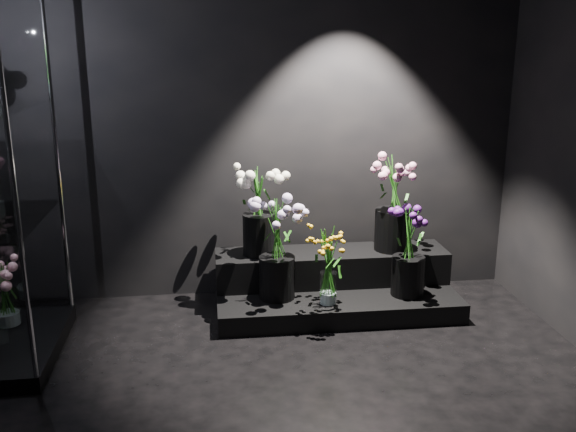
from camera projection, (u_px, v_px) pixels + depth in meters
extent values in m
plane|color=black|center=(255.00, 116.00, 4.79)|extent=(4.00, 0.00, 4.00)
plane|color=black|center=(454.00, 425.00, 0.96)|extent=(4.00, 0.00, 4.00)
cube|color=black|center=(336.00, 300.00, 4.78)|extent=(1.77, 0.78, 0.15)
cube|color=black|center=(331.00, 266.00, 4.92)|extent=(1.77, 0.39, 0.25)
cube|color=black|center=(9.00, 347.00, 4.10)|extent=(0.63, 1.05, 0.10)
cylinder|color=white|center=(328.00, 288.00, 4.50)|extent=(0.12, 0.12, 0.23)
cylinder|color=black|center=(277.00, 277.00, 4.60)|extent=(0.26, 0.26, 0.31)
cylinder|color=black|center=(408.00, 276.00, 4.66)|extent=(0.24, 0.24, 0.29)
cylinder|color=black|center=(259.00, 234.00, 4.78)|extent=(0.24, 0.24, 0.31)
cylinder|color=black|center=(393.00, 230.00, 4.88)|extent=(0.27, 0.27, 0.32)
cylinder|color=white|center=(7.00, 307.00, 4.27)|extent=(0.16, 0.16, 0.25)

